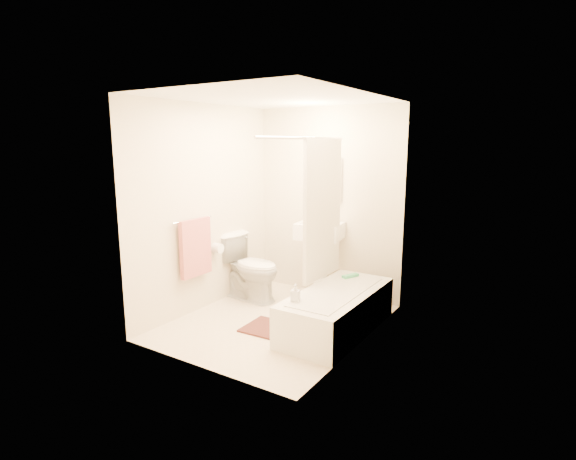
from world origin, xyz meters
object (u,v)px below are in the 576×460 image
Objects in this scene: soap_bottle at (295,293)px; toilet at (250,267)px; sink at (320,258)px; bathtub at (337,311)px; bath_mat at (273,329)px.

toilet is at bearing 145.25° from soap_bottle.
sink reaches higher than bathtub.
sink is at bearing 128.93° from bathtub.
bathtub reaches higher than bath_mat.
sink is 1.26m from bath_mat.
soap_bottle is at bearing -119.33° from toilet.
toilet is 4.65× the size of soap_bottle.
sink is 0.70× the size of bathtub.
bath_mat is at bearing 158.27° from soap_bottle.
toilet is 0.55× the size of bathtub.
toilet is at bearing 140.47° from bath_mat.
sink is at bearing -51.37° from toilet.
sink is 1.06m from bathtub.
toilet reaches higher than bathtub.
sink reaches higher than bath_mat.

